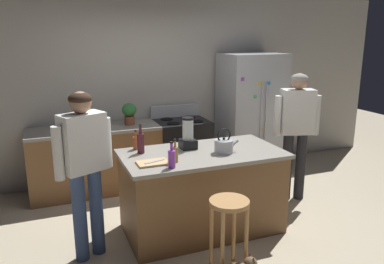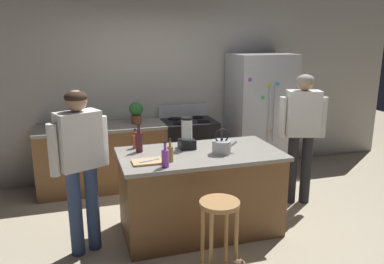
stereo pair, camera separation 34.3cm
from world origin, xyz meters
name	(u,v)px [view 1 (the left image)]	position (x,y,z in m)	size (l,w,h in m)	color
ground_plane	(202,229)	(0.00, 0.00, 0.00)	(14.00, 14.00, 0.00)	beige
back_wall	(151,87)	(0.00, 1.95, 1.35)	(8.00, 0.10, 2.70)	#BCB7AD
kitchen_island	(202,191)	(0.00, 0.00, 0.45)	(1.72, 0.92, 0.90)	brown
back_counter_run	(105,159)	(-0.80, 1.55, 0.45)	(2.00, 0.64, 0.90)	brown
refrigerator	(251,114)	(1.45, 1.50, 0.92)	(0.90, 0.73, 1.84)	#B7BABF
stove_range	(182,150)	(0.32, 1.52, 0.46)	(0.76, 0.65, 1.08)	black
person_by_island_left	(84,160)	(-1.23, -0.09, 0.99)	(0.58, 0.36, 1.63)	#384C7A
person_by_sink_right	(296,125)	(1.44, 0.32, 1.01)	(0.59, 0.33, 1.66)	#26262B
bar_stool	(229,217)	(-0.08, -0.81, 0.54)	(0.36, 0.36, 0.70)	#B7844C
potted_plant	(129,112)	(-0.44, 1.55, 1.08)	(0.20, 0.20, 0.30)	brown
blender_appliance	(188,135)	(-0.09, 0.18, 1.05)	(0.17, 0.17, 0.35)	black
bottle_wine	(141,143)	(-0.62, 0.21, 1.02)	(0.08, 0.08, 0.32)	#471923
bottle_vinegar	(175,154)	(-0.38, -0.21, 0.99)	(0.06, 0.06, 0.24)	olive
bottle_cooking_sauce	(136,142)	(-0.63, 0.37, 0.98)	(0.06, 0.06, 0.22)	#B24C26
bottle_soda	(172,158)	(-0.46, -0.35, 1.00)	(0.07, 0.07, 0.26)	purple
tea_kettle	(224,145)	(0.21, -0.10, 0.98)	(0.28, 0.20, 0.27)	#B7BABF
cutting_board	(153,163)	(-0.60, -0.17, 0.91)	(0.30, 0.20, 0.02)	tan
chef_knife	(155,161)	(-0.58, -0.17, 0.93)	(0.22, 0.03, 0.01)	#B7BABF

